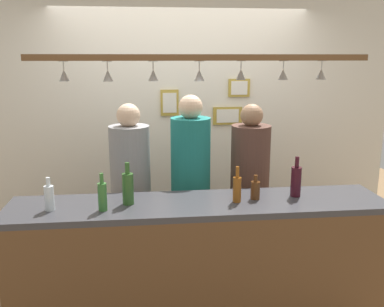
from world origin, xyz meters
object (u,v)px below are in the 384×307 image
(person_right_brown_shirt, at_px, (250,178))
(picture_frame_crest, at_px, (170,103))
(picture_frame_lower_pair, at_px, (227,116))
(picture_frame_upper_small, at_px, (239,88))
(bottle_beer_amber_tall, at_px, (237,188))
(bottle_beer_green_import, at_px, (102,196))
(bottle_wine_dark_red, at_px, (296,181))
(bottle_soda_clear, at_px, (49,197))
(bottle_champagne_green, at_px, (128,188))
(bottle_beer_brown_stubby, at_px, (255,190))
(person_middle_teal_shirt, at_px, (191,174))
(person_left_grey_shirt, at_px, (131,181))

(person_right_brown_shirt, distance_m, picture_frame_crest, 1.15)
(picture_frame_lower_pair, bearing_deg, person_right_brown_shirt, -85.15)
(person_right_brown_shirt, bearing_deg, picture_frame_lower_pair, 94.85)
(person_right_brown_shirt, distance_m, picture_frame_lower_pair, 0.87)
(picture_frame_upper_small, bearing_deg, bottle_beer_amber_tall, -102.56)
(bottle_beer_green_import, relative_size, bottle_wine_dark_red, 0.87)
(person_right_brown_shirt, bearing_deg, bottle_wine_dark_red, -72.54)
(bottle_soda_clear, bearing_deg, picture_frame_upper_small, 42.18)
(person_right_brown_shirt, relative_size, picture_frame_crest, 6.34)
(bottle_champagne_green, bearing_deg, bottle_wine_dark_red, 1.70)
(person_right_brown_shirt, xyz_separation_m, bottle_soda_clear, (-1.56, -0.71, 0.13))
(person_right_brown_shirt, relative_size, bottle_beer_brown_stubby, 9.16)
(person_middle_teal_shirt, height_order, bottle_wine_dark_red, person_middle_teal_shirt)
(bottle_wine_dark_red, bearing_deg, bottle_soda_clear, -176.60)
(person_left_grey_shirt, relative_size, bottle_soda_clear, 7.24)
(bottle_champagne_green, bearing_deg, bottle_beer_brown_stubby, 0.35)
(person_right_brown_shirt, xyz_separation_m, picture_frame_crest, (-0.66, 0.74, 0.59))
(bottle_beer_green_import, xyz_separation_m, bottle_champagne_green, (0.17, 0.11, 0.01))
(person_right_brown_shirt, distance_m, bottle_beer_amber_tall, 0.75)
(bottle_beer_amber_tall, relative_size, bottle_beer_brown_stubby, 1.44)
(picture_frame_lower_pair, bearing_deg, bottle_soda_clear, -135.72)
(bottle_beer_green_import, xyz_separation_m, bottle_wine_dark_red, (1.39, 0.15, 0.01))
(picture_frame_upper_small, bearing_deg, bottle_beer_green_import, -129.84)
(bottle_beer_amber_tall, distance_m, bottle_beer_green_import, 0.94)
(bottle_beer_amber_tall, distance_m, picture_frame_lower_pair, 1.48)
(person_right_brown_shirt, xyz_separation_m, picture_frame_upper_small, (0.05, 0.74, 0.74))
(person_left_grey_shirt, relative_size, bottle_champagne_green, 5.55)
(bottle_champagne_green, distance_m, bottle_wine_dark_red, 1.23)
(bottle_champagne_green, xyz_separation_m, picture_frame_upper_small, (1.09, 1.39, 0.58))
(person_left_grey_shirt, relative_size, bottle_beer_brown_stubby, 9.25)
(person_left_grey_shirt, height_order, bottle_beer_brown_stubby, person_left_grey_shirt)
(person_left_grey_shirt, distance_m, bottle_beer_amber_tall, 1.04)
(bottle_champagne_green, bearing_deg, bottle_beer_green_import, -146.04)
(bottle_soda_clear, xyz_separation_m, bottle_beer_brown_stubby, (1.43, 0.07, -0.02))
(bottle_champagne_green, xyz_separation_m, picture_frame_lower_pair, (0.97, 1.39, 0.30))
(person_middle_teal_shirt, distance_m, picture_frame_upper_small, 1.16)
(bottle_beer_amber_tall, xyz_separation_m, picture_frame_upper_small, (0.32, 1.43, 0.60))
(bottle_beer_brown_stubby, relative_size, picture_frame_crest, 0.69)
(bottle_beer_brown_stubby, distance_m, picture_frame_crest, 1.56)
(bottle_wine_dark_red, height_order, picture_frame_upper_small, picture_frame_upper_small)
(picture_frame_crest, bearing_deg, bottle_beer_brown_stubby, -68.90)
(picture_frame_crest, bearing_deg, person_middle_teal_shirt, -79.99)
(bottle_soda_clear, bearing_deg, bottle_champagne_green, 7.36)
(person_right_brown_shirt, distance_m, bottle_soda_clear, 1.72)
(bottle_wine_dark_red, bearing_deg, bottle_beer_brown_stubby, -174.37)
(bottle_beer_green_import, xyz_separation_m, picture_frame_crest, (0.54, 1.50, 0.45))
(person_middle_teal_shirt, relative_size, picture_frame_crest, 6.66)
(person_right_brown_shirt, distance_m, bottle_beer_brown_stubby, 0.66)
(bottle_beer_amber_tall, xyz_separation_m, bottle_beer_green_import, (-0.93, -0.07, 0.00))
(person_middle_teal_shirt, relative_size, person_right_brown_shirt, 1.05)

